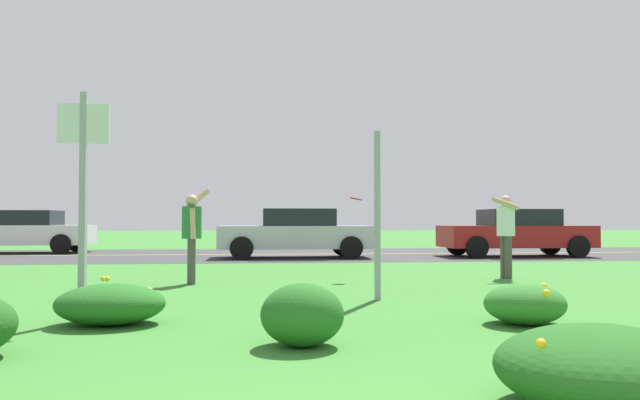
% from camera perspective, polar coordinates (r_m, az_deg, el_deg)
% --- Properties ---
extents(ground_plane, '(120.00, 120.00, 0.00)m').
position_cam_1_polar(ground_plane, '(11.09, -2.47, -7.61)').
color(ground_plane, '#387A2D').
extents(highway_strip, '(120.00, 8.13, 0.01)m').
position_cam_1_polar(highway_strip, '(20.32, -3.98, -5.00)').
color(highway_strip, '#38383A').
rests_on(highway_strip, ground).
extents(highway_center_stripe, '(120.00, 0.16, 0.00)m').
position_cam_1_polar(highway_center_stripe, '(20.32, -3.98, -4.99)').
color(highway_center_stripe, yellow).
rests_on(highway_center_stripe, ground).
extents(daylily_clump_front_center, '(1.25, 1.24, 0.50)m').
position_cam_1_polar(daylily_clump_front_center, '(4.07, 24.56, -13.85)').
color(daylily_clump_front_center, '#1E5619').
rests_on(daylily_clump_front_center, ground).
extents(daylily_clump_mid_right, '(0.86, 0.84, 0.44)m').
position_cam_1_polar(daylily_clump_mid_right, '(7.04, 18.27, -9.02)').
color(daylily_clump_mid_right, '#2D7526').
rests_on(daylily_clump_mid_right, ground).
extents(daylily_clump_near_camera, '(1.15, 0.95, 0.48)m').
position_cam_1_polar(daylily_clump_near_camera, '(7.04, -18.66, -9.02)').
color(daylily_clump_near_camera, '#23661E').
rests_on(daylily_clump_near_camera, ground).
extents(daylily_clump_front_right, '(0.74, 0.72, 0.55)m').
position_cam_1_polar(daylily_clump_front_right, '(5.54, -1.64, -10.46)').
color(daylily_clump_front_right, '#23661E').
rests_on(daylily_clump_front_right, ground).
extents(sign_post_near_path, '(0.56, 0.10, 2.53)m').
position_cam_1_polar(sign_post_near_path, '(7.36, -20.89, 1.58)').
color(sign_post_near_path, '#93969B').
rests_on(sign_post_near_path, ground).
extents(sign_post_by_roadside, '(0.07, 0.10, 2.36)m').
position_cam_1_polar(sign_post_by_roadside, '(8.72, 5.28, -1.39)').
color(sign_post_by_roadside, '#93969B').
rests_on(sign_post_by_roadside, ground).
extents(person_thrower_green_shirt, '(0.47, 0.51, 1.68)m').
position_cam_1_polar(person_thrower_green_shirt, '(11.05, -11.66, -2.75)').
color(person_thrower_green_shirt, '#287038').
rests_on(person_thrower_green_shirt, ground).
extents(person_catcher_white_shirt, '(0.55, 0.52, 1.59)m').
position_cam_1_polar(person_catcher_white_shirt, '(12.47, 16.65, -2.53)').
color(person_catcher_white_shirt, silver).
rests_on(person_catcher_white_shirt, ground).
extents(frisbee_red, '(0.24, 0.24, 0.09)m').
position_cam_1_polar(frisbee_red, '(11.69, 3.32, 0.11)').
color(frisbee_red, red).
extents(car_red_center_left, '(4.50, 2.00, 1.45)m').
position_cam_1_polar(car_red_center_left, '(20.09, 17.53, -2.85)').
color(car_red_center_left, maroon).
rests_on(car_red_center_left, ground).
extents(car_silver_center_right, '(4.50, 2.00, 1.45)m').
position_cam_1_polar(car_silver_center_right, '(18.49, -2.24, -3.03)').
color(car_silver_center_right, '#B7BABF').
rests_on(car_silver_center_right, ground).
extents(car_white_rightmost, '(4.50, 2.00, 1.45)m').
position_cam_1_polar(car_white_rightmost, '(23.50, -25.57, -2.60)').
color(car_white_rightmost, silver).
rests_on(car_white_rightmost, ground).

